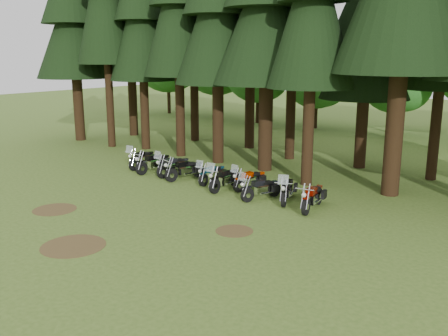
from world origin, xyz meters
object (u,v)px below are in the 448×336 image
(motorcycle_3, at_px, (185,170))
(motorcycle_7, at_px, (261,189))
(motorcycle_6, at_px, (250,180))
(motorcycle_9, at_px, (313,198))
(motorcycle_8, at_px, (287,191))
(motorcycle_0, at_px, (142,159))
(motorcycle_1, at_px, (154,163))
(motorcycle_4, at_px, (212,174))
(motorcycle_2, at_px, (174,166))
(motorcycle_5, at_px, (225,179))

(motorcycle_3, xyz_separation_m, motorcycle_7, (5.07, -0.62, -0.02))
(motorcycle_6, bearing_deg, motorcycle_9, -3.33)
(motorcycle_6, height_order, motorcycle_8, motorcycle_8)
(motorcycle_0, relative_size, motorcycle_1, 0.97)
(motorcycle_4, distance_m, motorcycle_7, 3.59)
(motorcycle_0, distance_m, motorcycle_8, 9.93)
(motorcycle_3, bearing_deg, motorcycle_4, 25.14)
(motorcycle_4, bearing_deg, motorcycle_9, -9.43)
(motorcycle_8, bearing_deg, motorcycle_9, -33.65)
(motorcycle_4, bearing_deg, motorcycle_2, 178.12)
(motorcycle_1, height_order, motorcycle_7, motorcycle_7)
(motorcycle_8, bearing_deg, motorcycle_1, 156.41)
(motorcycle_8, distance_m, motorcycle_9, 1.44)
(motorcycle_1, distance_m, motorcycle_5, 5.27)
(motorcycle_4, xyz_separation_m, motorcycle_6, (2.15, 0.20, 0.00))
(motorcycle_2, relative_size, motorcycle_3, 1.03)
(motorcycle_8, bearing_deg, motorcycle_6, 143.31)
(motorcycle_7, bearing_deg, motorcycle_4, -175.53)
(motorcycle_7, bearing_deg, motorcycle_2, -169.61)
(motorcycle_3, distance_m, motorcycle_9, 7.61)
(motorcycle_1, distance_m, motorcycle_2, 1.38)
(motorcycle_8, xyz_separation_m, motorcycle_9, (1.41, -0.32, 0.00))
(motorcycle_6, distance_m, motorcycle_8, 2.54)
(motorcycle_1, bearing_deg, motorcycle_0, 171.01)
(motorcycle_0, xyz_separation_m, motorcycle_2, (2.68, -0.24, 0.01))
(motorcycle_1, xyz_separation_m, motorcycle_9, (10.01, -0.72, 0.00))
(motorcycle_7, bearing_deg, motorcycle_5, -169.06)
(motorcycle_5, distance_m, motorcycle_6, 1.20)
(motorcycle_2, distance_m, motorcycle_6, 4.78)
(motorcycle_6, bearing_deg, motorcycle_7, -27.73)
(motorcycle_2, bearing_deg, motorcycle_5, -3.96)
(motorcycle_1, height_order, motorcycle_5, motorcycle_5)
(motorcycle_0, distance_m, motorcycle_6, 7.46)
(motorcycle_3, bearing_deg, motorcycle_1, -168.04)
(motorcycle_0, height_order, motorcycle_4, motorcycle_0)
(motorcycle_3, relative_size, motorcycle_8, 1.00)
(motorcycle_4, relative_size, motorcycle_9, 0.90)
(motorcycle_0, relative_size, motorcycle_4, 1.09)
(motorcycle_2, bearing_deg, motorcycle_0, 179.42)
(motorcycle_3, xyz_separation_m, motorcycle_5, (2.83, -0.32, 0.02))
(motorcycle_2, height_order, motorcycle_8, same)
(motorcycle_0, relative_size, motorcycle_2, 0.98)
(motorcycle_5, xyz_separation_m, motorcycle_7, (2.24, -0.30, -0.04))
(motorcycle_0, bearing_deg, motorcycle_3, -17.64)
(motorcycle_5, relative_size, motorcycle_9, 1.01)
(motorcycle_1, bearing_deg, motorcycle_4, 7.02)
(motorcycle_8, height_order, motorcycle_9, motorcycle_8)
(motorcycle_1, bearing_deg, motorcycle_9, 1.60)
(motorcycle_1, height_order, motorcycle_6, motorcycle_6)
(motorcycle_6, relative_size, motorcycle_9, 0.90)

